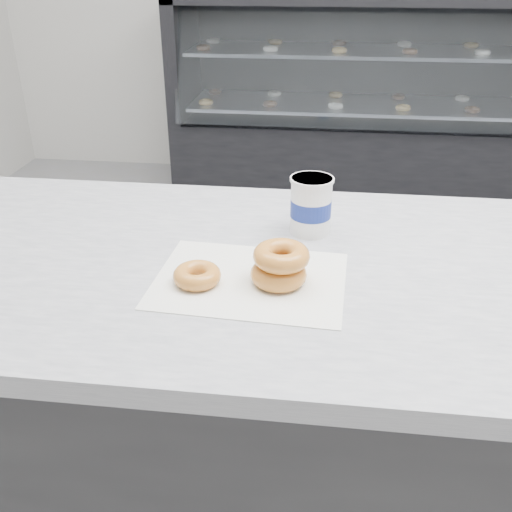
{
  "coord_description": "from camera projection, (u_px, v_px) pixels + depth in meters",
  "views": [
    {
      "loc": [
        -0.26,
        -1.56,
        1.42
      ],
      "look_at": [
        -0.37,
        -0.64,
        0.93
      ],
      "focal_mm": 40.0,
      "sensor_mm": 36.0,
      "label": 1
    }
  ],
  "objects": [
    {
      "name": "wax_paper",
      "position": [
        250.0,
        280.0,
        1.03
      ],
      "size": [
        0.35,
        0.28,
        0.0
      ],
      "primitive_type": "cube",
      "rotation": [
        0.0,
        0.0,
        -0.06
      ],
      "color": "white",
      "rests_on": "counter"
    },
    {
      "name": "coffee_cup",
      "position": [
        311.0,
        205.0,
        1.18
      ],
      "size": [
        0.11,
        0.11,
        0.12
      ],
      "rotation": [
        0.0,
        0.0,
        -0.38
      ],
      "color": "white",
      "rests_on": "counter"
    },
    {
      "name": "donut_single",
      "position": [
        197.0,
        275.0,
        1.01
      ],
      "size": [
        0.1,
        0.1,
        0.03
      ],
      "primitive_type": "torus",
      "rotation": [
        0.0,
        0.0,
        0.2
      ],
      "color": "orange",
      "rests_on": "wax_paper"
    },
    {
      "name": "donut_stack",
      "position": [
        280.0,
        265.0,
        1.0
      ],
      "size": [
        0.12,
        0.12,
        0.07
      ],
      "color": "orange",
      "rests_on": "wax_paper"
    },
    {
      "name": "ground",
      "position": [
        382.0,
        410.0,
        2.01
      ],
      "size": [
        5.0,
        5.0,
        0.0
      ],
      "primitive_type": "plane",
      "color": "gray",
      "rests_on": "ground"
    },
    {
      "name": "display_case",
      "position": [
        366.0,
        118.0,
        3.63
      ],
      "size": [
        2.4,
        0.74,
        1.25
      ],
      "color": "black",
      "rests_on": "ground"
    },
    {
      "name": "counter",
      "position": [
        423.0,
        447.0,
        1.27
      ],
      "size": [
        3.06,
        0.76,
        0.9
      ],
      "color": "#333335",
      "rests_on": "ground"
    }
  ]
}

